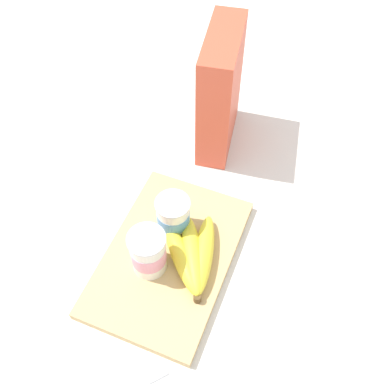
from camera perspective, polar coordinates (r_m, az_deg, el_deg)
name	(u,v)px	position (r m, az deg, el deg)	size (l,w,h in m)	color
ground_plane	(169,259)	(0.88, -2.92, -8.49)	(2.40, 2.40, 0.00)	silver
cutting_board	(169,257)	(0.87, -2.95, -8.18)	(0.35, 0.23, 0.02)	tan
cereal_box	(220,92)	(0.98, 3.57, 12.49)	(0.19, 0.07, 0.27)	#D85138
yogurt_cup_front	(148,252)	(0.81, -5.53, -7.59)	(0.07, 0.07, 0.10)	white
yogurt_cup_back	(173,216)	(0.86, -2.38, -3.03)	(0.07, 0.07, 0.09)	white
banana_bunch	(193,256)	(0.84, 0.08, -8.01)	(0.18, 0.14, 0.04)	yellow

